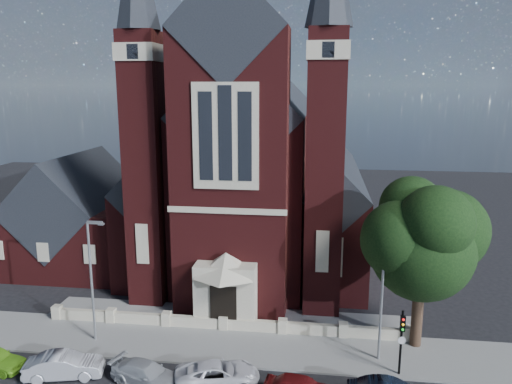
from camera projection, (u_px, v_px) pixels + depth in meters
ground at (243, 282)px, 42.10m from camera, size 120.00×120.00×0.00m
pavement_strip at (218, 345)px, 31.92m from camera, size 60.00×5.00×0.12m
forecourt_paving at (229, 317)px, 35.80m from camera, size 26.00×3.00×0.14m
forecourt_wall at (224, 330)px, 33.86m from camera, size 24.00×0.40×0.90m
church at (256, 171)px, 48.08m from camera, size 20.01×34.90×29.20m
parish_hall at (78, 220)px, 46.22m from camera, size 12.00×12.20×10.24m
street_tree at (425, 243)px, 30.02m from camera, size 6.40×6.60×10.70m
street_lamp_left at (92, 274)px, 31.49m from camera, size 1.16×0.22×8.09m
street_lamp_right at (384, 289)px, 29.18m from camera, size 1.16×0.22×8.09m
traffic_signal at (402, 335)px, 27.96m from camera, size 0.28×0.42×4.00m
car_silver_a at (64, 366)px, 28.28m from camera, size 4.57×2.54×1.43m
car_silver_b at (147, 374)px, 27.65m from camera, size 4.55×2.88×1.23m
car_white_suv at (217, 374)px, 27.57m from camera, size 5.10×3.34×1.30m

